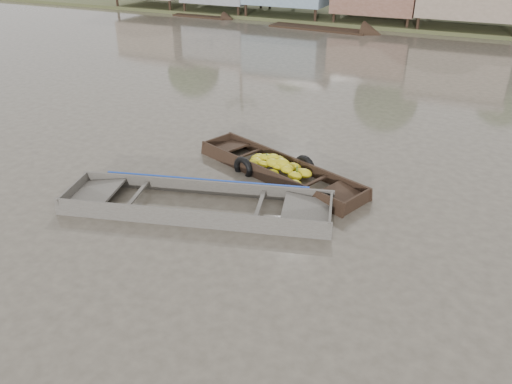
% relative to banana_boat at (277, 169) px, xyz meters
% --- Properties ---
extents(ground, '(120.00, 120.00, 0.00)m').
position_rel_banana_boat_xyz_m(ground, '(0.48, -3.23, -0.15)').
color(ground, '#4A4339').
rests_on(ground, ground).
extents(banana_boat, '(5.68, 3.22, 0.79)m').
position_rel_banana_boat_xyz_m(banana_boat, '(0.00, 0.00, 0.00)').
color(banana_boat, black).
rests_on(banana_boat, ground).
extents(viewer_boat, '(7.07, 3.55, 0.55)m').
position_rel_banana_boat_xyz_m(viewer_boat, '(-1.04, -2.71, -0.11)').
color(viewer_boat, '#403B36').
rests_on(viewer_boat, ground).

